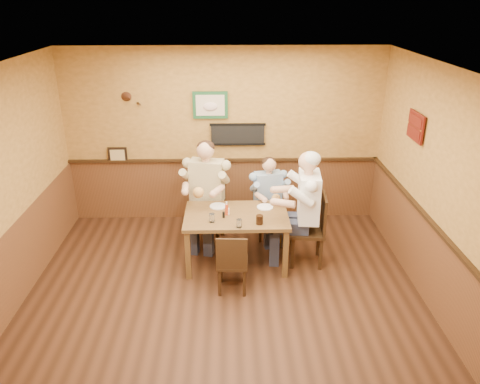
{
  "coord_description": "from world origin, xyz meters",
  "views": [
    {
      "loc": [
        0.08,
        -4.68,
        3.53
      ],
      "look_at": [
        0.22,
        0.97,
        1.1
      ],
      "focal_mm": 35.0,
      "sensor_mm": 36.0,
      "label": 1
    }
  ],
  "objects_px": {
    "salt_shaker": "(228,211)",
    "hot_sauce_bottle": "(227,209)",
    "dining_table": "(236,220)",
    "water_glass_mid": "(239,223)",
    "chair_back_right": "(267,212)",
    "pepper_shaker": "(224,215)",
    "diner_tan_shirt": "(207,197)",
    "water_glass_left": "(212,218)",
    "diner_white_elder": "(308,215)",
    "cola_tumbler": "(260,220)",
    "chair_near_side": "(232,261)",
    "diner_blue_polo": "(268,202)",
    "chair_back_left": "(208,210)",
    "chair_right_end": "(307,229)"
  },
  "relations": [
    {
      "from": "chair_near_side",
      "to": "water_glass_mid",
      "type": "height_order",
      "value": "water_glass_mid"
    },
    {
      "from": "diner_blue_polo",
      "to": "chair_back_left",
      "type": "bearing_deg",
      "value": 173.88
    },
    {
      "from": "pepper_shaker",
      "to": "chair_back_left",
      "type": "bearing_deg",
      "value": 108.27
    },
    {
      "from": "chair_back_right",
      "to": "water_glass_left",
      "type": "height_order",
      "value": "water_glass_left"
    },
    {
      "from": "chair_near_side",
      "to": "diner_white_elder",
      "type": "distance_m",
      "value": 1.26
    },
    {
      "from": "diner_tan_shirt",
      "to": "dining_table",
      "type": "bearing_deg",
      "value": -45.83
    },
    {
      "from": "dining_table",
      "to": "water_glass_left",
      "type": "distance_m",
      "value": 0.41
    },
    {
      "from": "chair_near_side",
      "to": "water_glass_left",
      "type": "height_order",
      "value": "water_glass_left"
    },
    {
      "from": "diner_tan_shirt",
      "to": "water_glass_left",
      "type": "relative_size",
      "value": 12.41
    },
    {
      "from": "pepper_shaker",
      "to": "chair_back_right",
      "type": "bearing_deg",
      "value": 52.07
    },
    {
      "from": "salt_shaker",
      "to": "water_glass_left",
      "type": "bearing_deg",
      "value": -134.21
    },
    {
      "from": "cola_tumbler",
      "to": "salt_shaker",
      "type": "relative_size",
      "value": 1.32
    },
    {
      "from": "water_glass_mid",
      "to": "chair_back_left",
      "type": "bearing_deg",
      "value": 113.5
    },
    {
      "from": "water_glass_mid",
      "to": "cola_tumbler",
      "type": "distance_m",
      "value": 0.28
    },
    {
      "from": "water_glass_left",
      "to": "water_glass_mid",
      "type": "xyz_separation_m",
      "value": [
        0.35,
        -0.16,
        -0.0
      ]
    },
    {
      "from": "chair_near_side",
      "to": "salt_shaker",
      "type": "bearing_deg",
      "value": -82.66
    },
    {
      "from": "cola_tumbler",
      "to": "salt_shaker",
      "type": "xyz_separation_m",
      "value": [
        -0.41,
        0.29,
        -0.01
      ]
    },
    {
      "from": "water_glass_left",
      "to": "chair_back_left",
      "type": "bearing_deg",
      "value": 96.4
    },
    {
      "from": "chair_near_side",
      "to": "hot_sauce_bottle",
      "type": "xyz_separation_m",
      "value": [
        -0.07,
        0.63,
        0.42
      ]
    },
    {
      "from": "water_glass_left",
      "to": "hot_sauce_bottle",
      "type": "bearing_deg",
      "value": 46.65
    },
    {
      "from": "hot_sauce_bottle",
      "to": "diner_tan_shirt",
      "type": "bearing_deg",
      "value": 113.4
    },
    {
      "from": "diner_tan_shirt",
      "to": "hot_sauce_bottle",
      "type": "relative_size",
      "value": 8.29
    },
    {
      "from": "diner_white_elder",
      "to": "cola_tumbler",
      "type": "distance_m",
      "value": 0.74
    },
    {
      "from": "diner_tan_shirt",
      "to": "water_glass_left",
      "type": "distance_m",
      "value": 0.88
    },
    {
      "from": "water_glass_mid",
      "to": "chair_near_side",
      "type": "bearing_deg",
      "value": -108.58
    },
    {
      "from": "cola_tumbler",
      "to": "dining_table",
      "type": "bearing_deg",
      "value": 135.7
    },
    {
      "from": "diner_blue_polo",
      "to": "water_glass_mid",
      "type": "relative_size",
      "value": 10.62
    },
    {
      "from": "salt_shaker",
      "to": "hot_sauce_bottle",
      "type": "bearing_deg",
      "value": -143.47
    },
    {
      "from": "dining_table",
      "to": "chair_back_right",
      "type": "relative_size",
      "value": 1.71
    },
    {
      "from": "chair_near_side",
      "to": "diner_white_elder",
      "type": "relative_size",
      "value": 0.56
    },
    {
      "from": "chair_near_side",
      "to": "diner_tan_shirt",
      "type": "height_order",
      "value": "diner_tan_shirt"
    },
    {
      "from": "diner_blue_polo",
      "to": "pepper_shaker",
      "type": "xyz_separation_m",
      "value": [
        -0.66,
        -0.85,
        0.21
      ]
    },
    {
      "from": "chair_back_right",
      "to": "diner_tan_shirt",
      "type": "relative_size",
      "value": 0.57
    },
    {
      "from": "salt_shaker",
      "to": "pepper_shaker",
      "type": "bearing_deg",
      "value": -122.02
    },
    {
      "from": "dining_table",
      "to": "water_glass_mid",
      "type": "relative_size",
      "value": 12.7
    },
    {
      "from": "water_glass_mid",
      "to": "salt_shaker",
      "type": "relative_size",
      "value": 1.21
    },
    {
      "from": "diner_tan_shirt",
      "to": "pepper_shaker",
      "type": "relative_size",
      "value": 17.23
    },
    {
      "from": "diner_white_elder",
      "to": "pepper_shaker",
      "type": "distance_m",
      "value": 1.15
    },
    {
      "from": "chair_back_right",
      "to": "pepper_shaker",
      "type": "height_order",
      "value": "pepper_shaker"
    },
    {
      "from": "chair_right_end",
      "to": "water_glass_mid",
      "type": "distance_m",
      "value": 1.06
    },
    {
      "from": "chair_back_left",
      "to": "cola_tumbler",
      "type": "distance_m",
      "value": 1.23
    },
    {
      "from": "chair_right_end",
      "to": "chair_near_side",
      "type": "height_order",
      "value": "chair_right_end"
    },
    {
      "from": "chair_near_side",
      "to": "salt_shaker",
      "type": "relative_size",
      "value": 9.04
    },
    {
      "from": "dining_table",
      "to": "hot_sauce_bottle",
      "type": "xyz_separation_m",
      "value": [
        -0.13,
        -0.01,
        0.18
      ]
    },
    {
      "from": "chair_right_end",
      "to": "water_glass_mid",
      "type": "relative_size",
      "value": 9.29
    },
    {
      "from": "dining_table",
      "to": "diner_blue_polo",
      "type": "relative_size",
      "value": 1.2
    },
    {
      "from": "chair_near_side",
      "to": "salt_shaker",
      "type": "height_order",
      "value": "salt_shaker"
    },
    {
      "from": "dining_table",
      "to": "water_glass_left",
      "type": "bearing_deg",
      "value": -146.01
    },
    {
      "from": "diner_tan_shirt",
      "to": "water_glass_mid",
      "type": "distance_m",
      "value": 1.13
    },
    {
      "from": "salt_shaker",
      "to": "diner_tan_shirt",
      "type": "bearing_deg",
      "value": 115.42
    }
  ]
}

